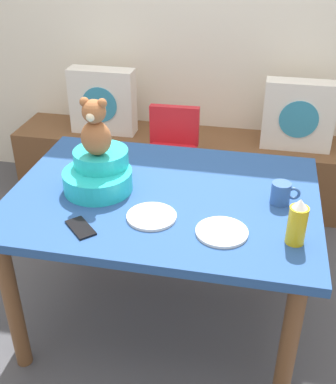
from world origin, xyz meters
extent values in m
plane|color=#4C4C51|center=(0.00, 0.00, 0.00)|extent=(8.00, 8.00, 0.00)
cube|color=silver|center=(0.00, 1.50, 1.30)|extent=(4.40, 0.10, 2.60)
cube|color=brown|center=(0.00, 1.23, 0.23)|extent=(2.60, 0.44, 0.46)
cube|color=white|center=(-0.68, 1.21, 0.68)|extent=(0.44, 0.14, 0.44)
cylinder|color=teal|center=(-0.68, 1.14, 0.68)|extent=(0.24, 0.01, 0.24)
cube|color=white|center=(0.61, 1.21, 0.68)|extent=(0.44, 0.14, 0.44)
cylinder|color=teal|center=(0.61, 1.14, 0.68)|extent=(0.24, 0.01, 0.24)
cube|color=#264C8C|center=(0.00, 0.00, 0.72)|extent=(1.32, 0.97, 0.04)
cylinder|color=brown|center=(-0.57, -0.39, 0.35)|extent=(0.07, 0.07, 0.70)
cylinder|color=brown|center=(0.57, -0.39, 0.35)|extent=(0.07, 0.07, 0.70)
cylinder|color=brown|center=(-0.57, 0.39, 0.35)|extent=(0.07, 0.07, 0.70)
cylinder|color=brown|center=(0.57, 0.39, 0.35)|extent=(0.07, 0.07, 0.70)
cylinder|color=red|center=(-0.13, 0.78, 0.51)|extent=(0.34, 0.34, 0.10)
cube|color=red|center=(-0.13, 0.92, 0.67)|extent=(0.30, 0.06, 0.24)
cube|color=white|center=(-0.12, 0.60, 0.58)|extent=(0.31, 0.21, 0.02)
cylinder|color=silver|center=(-0.27, 0.64, 0.23)|extent=(0.03, 0.03, 0.46)
cylinder|color=silver|center=(0.01, 0.64, 0.23)|extent=(0.03, 0.03, 0.46)
cylinder|color=silver|center=(-0.27, 0.92, 0.23)|extent=(0.03, 0.03, 0.46)
cylinder|color=silver|center=(0.01, 0.92, 0.23)|extent=(0.03, 0.03, 0.46)
cylinder|color=#24C4C4|center=(-0.29, -0.02, 0.79)|extent=(0.30, 0.30, 0.09)
cylinder|color=#24C4C4|center=(-0.29, 0.04, 0.86)|extent=(0.24, 0.24, 0.07)
ellipsoid|color=#A06037|center=(-0.29, 0.00, 0.97)|extent=(0.13, 0.11, 0.15)
sphere|color=#A06037|center=(-0.29, 0.00, 1.09)|extent=(0.10, 0.10, 0.10)
sphere|color=beige|center=(-0.29, -0.04, 1.08)|extent=(0.04, 0.04, 0.04)
sphere|color=#A06037|center=(-0.32, 0.00, 1.13)|extent=(0.04, 0.04, 0.04)
sphere|color=#A06037|center=(-0.25, 0.00, 1.13)|extent=(0.04, 0.04, 0.04)
cylinder|color=gold|center=(0.55, -0.24, 0.81)|extent=(0.07, 0.07, 0.15)
cone|color=white|center=(0.55, -0.24, 0.91)|extent=(0.06, 0.06, 0.03)
cylinder|color=#335999|center=(0.49, 0.02, 0.79)|extent=(0.08, 0.08, 0.09)
torus|color=#335999|center=(0.54, 0.02, 0.79)|extent=(0.06, 0.01, 0.06)
cylinder|color=white|center=(-0.01, -0.19, 0.75)|extent=(0.20, 0.20, 0.01)
cylinder|color=white|center=(0.28, -0.24, 0.75)|extent=(0.20, 0.20, 0.01)
cube|color=black|center=(-0.26, -0.32, 0.74)|extent=(0.15, 0.15, 0.01)
camera|label=1|loc=(0.38, -1.73, 1.79)|focal=44.75mm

